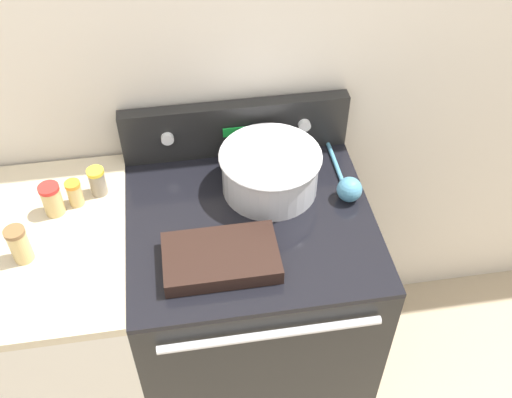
{
  "coord_description": "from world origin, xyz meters",
  "views": [
    {
      "loc": [
        -0.18,
        -0.88,
        2.26
      ],
      "look_at": [
        0.02,
        0.36,
        1.01
      ],
      "focal_mm": 42.0,
      "sensor_mm": 36.0,
      "label": 1
    }
  ],
  "objects_px": {
    "spice_jar_yellow_cap": "(97,181)",
    "spice_jar_orange_cap": "(75,193)",
    "mixing_bowl": "(270,169)",
    "ladle": "(348,187)",
    "casserole_dish": "(221,257)",
    "spice_jar_brown_cap": "(19,245)",
    "spice_jar_red_cap": "(52,199)"
  },
  "relations": [
    {
      "from": "spice_jar_yellow_cap",
      "to": "spice_jar_orange_cap",
      "type": "height_order",
      "value": "spice_jar_yellow_cap"
    },
    {
      "from": "mixing_bowl",
      "to": "ladle",
      "type": "bearing_deg",
      "value": -17.36
    },
    {
      "from": "casserole_dish",
      "to": "spice_jar_orange_cap",
      "type": "relative_size",
      "value": 3.75
    },
    {
      "from": "ladle",
      "to": "spice_jar_brown_cap",
      "type": "distance_m",
      "value": 0.97
    },
    {
      "from": "mixing_bowl",
      "to": "ladle",
      "type": "distance_m",
      "value": 0.25
    },
    {
      "from": "casserole_dish",
      "to": "spice_jar_brown_cap",
      "type": "height_order",
      "value": "spice_jar_brown_cap"
    },
    {
      "from": "spice_jar_yellow_cap",
      "to": "casserole_dish",
      "type": "bearing_deg",
      "value": -44.12
    },
    {
      "from": "spice_jar_orange_cap",
      "to": "spice_jar_red_cap",
      "type": "height_order",
      "value": "spice_jar_red_cap"
    },
    {
      "from": "spice_jar_red_cap",
      "to": "spice_jar_brown_cap",
      "type": "distance_m",
      "value": 0.19
    },
    {
      "from": "mixing_bowl",
      "to": "spice_jar_brown_cap",
      "type": "height_order",
      "value": "mixing_bowl"
    },
    {
      "from": "ladle",
      "to": "spice_jar_brown_cap",
      "type": "xyz_separation_m",
      "value": [
        -0.96,
        -0.11,
        0.03
      ]
    },
    {
      "from": "spice_jar_orange_cap",
      "to": "spice_jar_red_cap",
      "type": "relative_size",
      "value": 0.82
    },
    {
      "from": "spice_jar_red_cap",
      "to": "spice_jar_brown_cap",
      "type": "bearing_deg",
      "value": -112.75
    },
    {
      "from": "mixing_bowl",
      "to": "spice_jar_red_cap",
      "type": "bearing_deg",
      "value": -178.79
    },
    {
      "from": "spice_jar_orange_cap",
      "to": "spice_jar_red_cap",
      "type": "xyz_separation_m",
      "value": [
        -0.06,
        -0.03,
        0.01
      ]
    },
    {
      "from": "spice_jar_orange_cap",
      "to": "ladle",
      "type": "bearing_deg",
      "value": -5.89
    },
    {
      "from": "spice_jar_red_cap",
      "to": "ladle",
      "type": "bearing_deg",
      "value": -3.79
    },
    {
      "from": "casserole_dish",
      "to": "spice_jar_orange_cap",
      "type": "distance_m",
      "value": 0.5
    },
    {
      "from": "casserole_dish",
      "to": "spice_jar_yellow_cap",
      "type": "relative_size",
      "value": 3.45
    },
    {
      "from": "mixing_bowl",
      "to": "ladle",
      "type": "relative_size",
      "value": 1.04
    },
    {
      "from": "casserole_dish",
      "to": "spice_jar_brown_cap",
      "type": "xyz_separation_m",
      "value": [
        -0.54,
        0.09,
        0.04
      ]
    },
    {
      "from": "spice_jar_yellow_cap",
      "to": "spice_jar_brown_cap",
      "type": "height_order",
      "value": "spice_jar_brown_cap"
    },
    {
      "from": "ladle",
      "to": "spice_jar_brown_cap",
      "type": "height_order",
      "value": "spice_jar_brown_cap"
    },
    {
      "from": "spice_jar_yellow_cap",
      "to": "spice_jar_orange_cap",
      "type": "relative_size",
      "value": 1.09
    },
    {
      "from": "mixing_bowl",
      "to": "spice_jar_red_cap",
      "type": "relative_size",
      "value": 3.04
    },
    {
      "from": "casserole_dish",
      "to": "spice_jar_orange_cap",
      "type": "xyz_separation_m",
      "value": [
        -0.41,
        0.29,
        0.03
      ]
    },
    {
      "from": "ladle",
      "to": "spice_jar_brown_cap",
      "type": "bearing_deg",
      "value": -173.29
    },
    {
      "from": "mixing_bowl",
      "to": "casserole_dish",
      "type": "distance_m",
      "value": 0.34
    },
    {
      "from": "mixing_bowl",
      "to": "spice_jar_brown_cap",
      "type": "relative_size",
      "value": 2.74
    },
    {
      "from": "mixing_bowl",
      "to": "spice_jar_red_cap",
      "type": "distance_m",
      "value": 0.66
    },
    {
      "from": "mixing_bowl",
      "to": "spice_jar_brown_cap",
      "type": "xyz_separation_m",
      "value": [
        -0.73,
        -0.19,
        -0.01
      ]
    },
    {
      "from": "spice_jar_yellow_cap",
      "to": "spice_jar_red_cap",
      "type": "relative_size",
      "value": 0.9
    }
  ]
}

